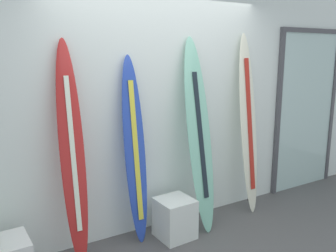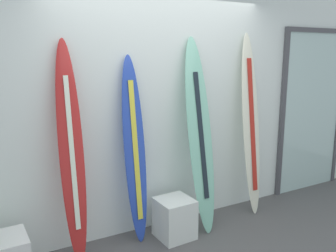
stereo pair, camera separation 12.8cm
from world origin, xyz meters
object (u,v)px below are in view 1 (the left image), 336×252
object	(u,v)px
glass_door	(306,108)
surfboard_seafoam	(199,135)
display_block_center	(175,218)
surfboard_cobalt	(135,151)
surfboard_ivory	(248,126)
surfboard_crimson	(72,156)

from	to	relation	value
glass_door	surfboard_seafoam	bearing A→B (deg)	-173.50
surfboard_seafoam	display_block_center	size ratio (longest dim) A/B	4.97
surfboard_cobalt	surfboard_ivory	world-z (taller)	surfboard_ivory
surfboard_seafoam	glass_door	distance (m)	2.06
surfboard_cobalt	surfboard_crimson	bearing A→B (deg)	-175.88
surfboard_ivory	glass_door	world-z (taller)	glass_door
display_block_center	glass_door	xyz separation A→B (m)	(2.41, 0.32, 0.95)
surfboard_seafoam	display_block_center	bearing A→B (deg)	-166.27
surfboard_cobalt	glass_door	bearing A→B (deg)	2.88
surfboard_seafoam	surfboard_ivory	distance (m)	0.77
surfboard_seafoam	display_block_center	distance (m)	0.92
surfboard_ivory	display_block_center	bearing A→B (deg)	-172.85
surfboard_seafoam	surfboard_ivory	size ratio (longest dim) A/B	0.97
surfboard_crimson	surfboard_ivory	distance (m)	2.15
surfboard_crimson	surfboard_cobalt	xyz separation A→B (m)	(0.65, 0.05, -0.05)
surfboard_cobalt	surfboard_seafoam	xyz separation A→B (m)	(0.73, -0.09, 0.10)
surfboard_seafoam	surfboard_cobalt	bearing A→B (deg)	172.71
display_block_center	surfboard_crimson	bearing A→B (deg)	172.33
surfboard_seafoam	surfboard_ivory	world-z (taller)	surfboard_ivory
glass_door	surfboard_ivory	bearing A→B (deg)	-171.96
surfboard_seafoam	surfboard_ivory	xyz separation A→B (m)	(0.77, 0.05, 0.01)
surfboard_crimson	surfboard_ivory	world-z (taller)	surfboard_ivory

